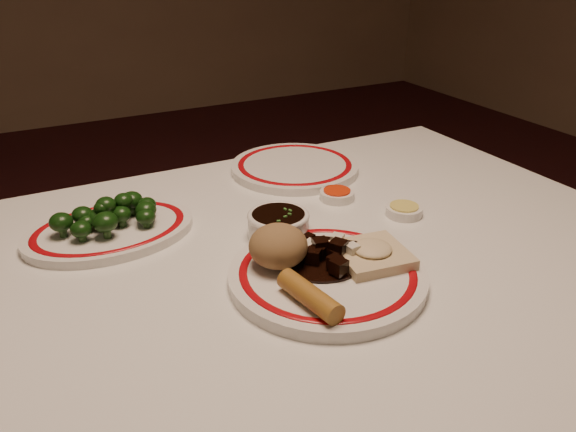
# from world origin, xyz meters

# --- Properties ---
(dining_table) EXTENTS (1.20, 0.90, 0.75)m
(dining_table) POSITION_xyz_m (0.00, 0.00, 0.66)
(dining_table) COLOR white
(dining_table) RESTS_ON ground
(main_plate) EXTENTS (0.36, 0.36, 0.02)m
(main_plate) POSITION_xyz_m (0.01, -0.06, 0.76)
(main_plate) COLOR white
(main_plate) RESTS_ON dining_table
(rice_mound) EXTENTS (0.08, 0.08, 0.06)m
(rice_mound) POSITION_xyz_m (-0.05, -0.02, 0.80)
(rice_mound) COLOR olive
(rice_mound) RESTS_ON main_plate
(spring_roll) EXTENTS (0.04, 0.11, 0.03)m
(spring_roll) POSITION_xyz_m (-0.05, -0.13, 0.78)
(spring_roll) COLOR #A06E27
(spring_roll) RESTS_ON main_plate
(fried_wonton) EXTENTS (0.11, 0.11, 0.03)m
(fried_wonton) POSITION_xyz_m (0.08, -0.07, 0.78)
(fried_wonton) COLOR beige
(fried_wonton) RESTS_ON main_plate
(stirfry_heap) EXTENTS (0.13, 0.13, 0.03)m
(stirfry_heap) POSITION_xyz_m (0.02, -0.04, 0.78)
(stirfry_heap) COLOR black
(stirfry_heap) RESTS_ON main_plate
(broccoli_plate) EXTENTS (0.28, 0.25, 0.02)m
(broccoli_plate) POSITION_xyz_m (-0.23, 0.22, 0.76)
(broccoli_plate) COLOR white
(broccoli_plate) RESTS_ON dining_table
(broccoli_pile) EXTENTS (0.17, 0.10, 0.05)m
(broccoli_pile) POSITION_xyz_m (-0.23, 0.21, 0.79)
(broccoli_pile) COLOR #23471C
(broccoli_pile) RESTS_ON broccoli_plate
(soy_bowl) EXTENTS (0.10, 0.10, 0.04)m
(soy_bowl) POSITION_xyz_m (0.01, 0.08, 0.77)
(soy_bowl) COLOR white
(soy_bowl) RESTS_ON dining_table
(sweet_sour_dish) EXTENTS (0.06, 0.06, 0.02)m
(sweet_sour_dish) POSITION_xyz_m (0.17, 0.17, 0.76)
(sweet_sour_dish) COLOR white
(sweet_sour_dish) RESTS_ON dining_table
(mustard_dish) EXTENTS (0.06, 0.06, 0.02)m
(mustard_dish) POSITION_xyz_m (0.24, 0.05, 0.76)
(mustard_dish) COLOR white
(mustard_dish) RESTS_ON dining_table
(far_plate) EXTENTS (0.32, 0.32, 0.02)m
(far_plate) POSITION_xyz_m (0.16, 0.33, 0.76)
(far_plate) COLOR white
(far_plate) RESTS_ON dining_table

